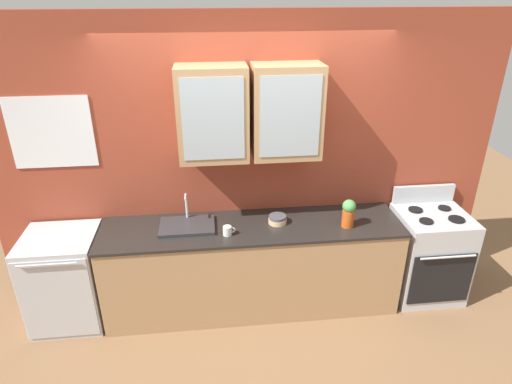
{
  "coord_description": "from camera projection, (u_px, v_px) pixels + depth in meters",
  "views": [
    {
      "loc": [
        -0.36,
        -3.4,
        2.86
      ],
      "look_at": [
        0.03,
        0.0,
        1.22
      ],
      "focal_mm": 30.79,
      "sensor_mm": 36.0,
      "label": 1
    }
  ],
  "objects": [
    {
      "name": "stove_range",
      "position": [
        428.0,
        254.0,
        4.31
      ],
      "size": [
        0.65,
        0.64,
        1.06
      ],
      "color": "silver",
      "rests_on": "ground_plane"
    },
    {
      "name": "counter",
      "position": [
        252.0,
        266.0,
        4.13
      ],
      "size": [
        2.72,
        0.64,
        0.88
      ],
      "color": "#A87F56",
      "rests_on": "ground_plane"
    },
    {
      "name": "vase",
      "position": [
        348.0,
        213.0,
        3.88
      ],
      "size": [
        0.12,
        0.12,
        0.26
      ],
      "color": "#BF4C19",
      "rests_on": "counter"
    },
    {
      "name": "back_wall_unit",
      "position": [
        248.0,
        154.0,
        3.99
      ],
      "size": [
        4.64,
        0.44,
        2.67
      ],
      "color": "#993D28",
      "rests_on": "ground_plane"
    },
    {
      "name": "ground_plane",
      "position": [
        253.0,
        303.0,
        4.32
      ],
      "size": [
        10.0,
        10.0,
        0.0
      ],
      "primitive_type": "plane",
      "color": "brown"
    },
    {
      "name": "bowl_stack",
      "position": [
        278.0,
        219.0,
        3.97
      ],
      "size": [
        0.17,
        0.17,
        0.07
      ],
      "color": "#E0AD7F",
      "rests_on": "counter"
    },
    {
      "name": "dishwasher",
      "position": [
        66.0,
        279.0,
        3.95
      ],
      "size": [
        0.63,
        0.63,
        0.88
      ],
      "color": "silver",
      "rests_on": "ground_plane"
    },
    {
      "name": "cup_near_sink",
      "position": [
        228.0,
        231.0,
        3.78
      ],
      "size": [
        0.11,
        0.08,
        0.08
      ],
      "color": "silver",
      "rests_on": "counter"
    },
    {
      "name": "sink_faucet",
      "position": [
        187.0,
        225.0,
        3.91
      ],
      "size": [
        0.49,
        0.34,
        0.27
      ],
      "color": "#2D2D30",
      "rests_on": "counter"
    }
  ]
}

